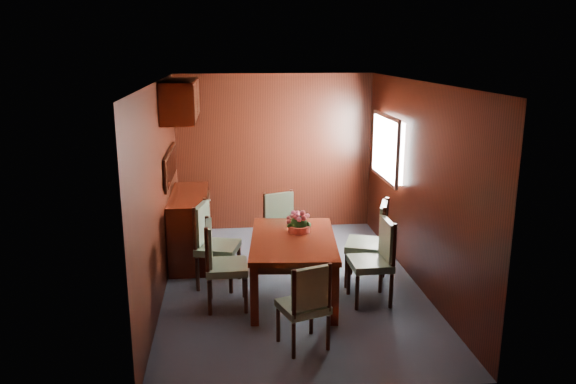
{
  "coord_description": "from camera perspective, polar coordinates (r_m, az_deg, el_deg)",
  "views": [
    {
      "loc": [
        -0.73,
        -6.24,
        2.76
      ],
      "look_at": [
        0.0,
        0.38,
        1.05
      ],
      "focal_mm": 35.0,
      "sensor_mm": 36.0,
      "label": 1
    }
  ],
  "objects": [
    {
      "name": "dining_table",
      "position": [
        6.33,
        0.54,
        -5.52
      ],
      "size": [
        1.08,
        1.59,
        0.7
      ],
      "rotation": [
        0.0,
        0.0,
        -0.1
      ],
      "color": "#360F06",
      "rests_on": "ground"
    },
    {
      "name": "chair_left_far",
      "position": [
        6.71,
        -7.78,
        -4.84
      ],
      "size": [
        0.57,
        0.58,
        1.02
      ],
      "rotation": [
        0.0,
        0.0,
        -1.83
      ],
      "color": "black",
      "rests_on": "ground"
    },
    {
      "name": "ground",
      "position": [
        6.87,
        0.36,
        -9.32
      ],
      "size": [
        4.5,
        4.5,
        0.0
      ],
      "primitive_type": "plane",
      "color": "#373E4C",
      "rests_on": "ground"
    },
    {
      "name": "chair_foot",
      "position": [
        7.33,
        -0.59,
        -3.35
      ],
      "size": [
        0.57,
        0.56,
        0.95
      ],
      "rotation": [
        0.0,
        0.0,
        3.51
      ],
      "color": "black",
      "rests_on": "ground"
    },
    {
      "name": "sideboard",
      "position": [
        7.62,
        -9.92,
        -3.48
      ],
      "size": [
        0.48,
        1.4,
        0.9
      ],
      "primitive_type": "cube",
      "color": "#360F06",
      "rests_on": "ground"
    },
    {
      "name": "room_shell",
      "position": [
        6.7,
        -0.84,
        4.68
      ],
      "size": [
        3.06,
        4.52,
        2.41
      ],
      "color": "black",
      "rests_on": "ground"
    },
    {
      "name": "chair_right_far",
      "position": [
        6.77,
        8.63,
        -4.69
      ],
      "size": [
        0.6,
        0.61,
        1.02
      ],
      "rotation": [
        0.0,
        0.0,
        1.23
      ],
      "color": "black",
      "rests_on": "ground"
    },
    {
      "name": "chair_left_near",
      "position": [
        6.15,
        -6.96,
        -6.85
      ],
      "size": [
        0.45,
        0.47,
        0.98
      ],
      "rotation": [
        0.0,
        0.0,
        -1.56
      ],
      "color": "black",
      "rests_on": "ground"
    },
    {
      "name": "chair_head",
      "position": [
        5.3,
        1.87,
        -11.06
      ],
      "size": [
        0.52,
        0.51,
        0.87
      ],
      "rotation": [
        0.0,
        0.0,
        0.33
      ],
      "color": "black",
      "rests_on": "ground"
    },
    {
      "name": "flower_centerpiece",
      "position": [
        6.46,
        1.12,
        -2.96
      ],
      "size": [
        0.28,
        0.28,
        0.28
      ],
      "color": "#CD503E",
      "rests_on": "dining_table"
    },
    {
      "name": "chair_right_near",
      "position": [
        6.32,
        9.02,
        -6.41
      ],
      "size": [
        0.45,
        0.47,
        0.97
      ],
      "rotation": [
        0.0,
        0.0,
        1.59
      ],
      "color": "black",
      "rests_on": "ground"
    }
  ]
}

